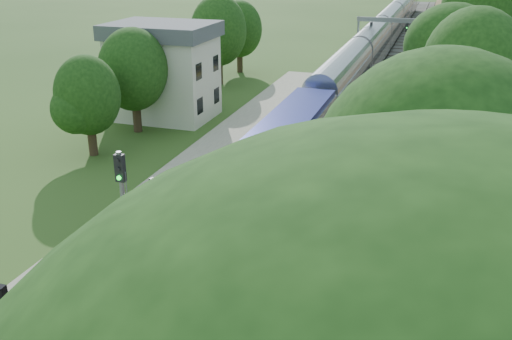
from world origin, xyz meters
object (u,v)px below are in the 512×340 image
(signal_platform, at_px, (124,211))
(station_building, at_px, (164,70))
(signal_gantry, at_px, (393,30))
(train, at_px, (380,39))
(lamppost_far, at_px, (156,222))
(signal_farside, at_px, (400,115))

(signal_platform, bearing_deg, station_building, 113.58)
(station_building, relative_size, signal_gantry, 1.02)
(station_building, relative_size, train, 0.08)
(lamppost_far, height_order, signal_farside, signal_farside)
(station_building, distance_m, signal_gantry, 29.94)
(station_building, relative_size, signal_farside, 1.29)
(lamppost_far, bearing_deg, station_building, 115.60)
(signal_gantry, relative_size, lamppost_far, 2.14)
(signal_gantry, bearing_deg, station_building, -123.38)
(station_building, distance_m, signal_platform, 27.74)
(station_building, xyz_separation_m, signal_farside, (20.20, -7.97, 0.10))
(station_building, xyz_separation_m, lamppost_far, (10.62, -22.15, -1.96))
(train, distance_m, signal_farside, 44.03)
(signal_platform, height_order, signal_farside, signal_farside)
(lamppost_far, bearing_deg, signal_farside, 55.96)
(station_building, bearing_deg, lamppost_far, -64.40)
(signal_platform, relative_size, signal_farside, 0.96)
(signal_gantry, height_order, signal_farside, signal_farside)
(signal_gantry, xyz_separation_m, signal_farside, (3.73, -32.96, -0.63))
(lamppost_far, bearing_deg, signal_gantry, 82.92)
(station_building, relative_size, lamppost_far, 2.19)
(signal_platform, bearing_deg, signal_gantry, 83.92)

